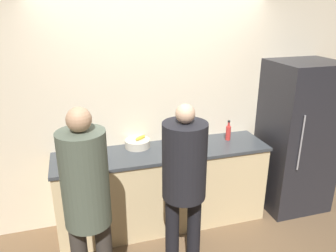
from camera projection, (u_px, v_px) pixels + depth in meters
ground_plane at (172, 239)px, 3.59m from camera, size 14.00×14.00×0.00m
wall_back at (155, 110)px, 3.72m from camera, size 5.20×0.06×2.60m
counter at (163, 187)px, 3.74m from camera, size 2.36×0.62×0.93m
refrigerator at (297, 137)px, 3.97m from camera, size 0.77×0.71×1.83m
person_left at (87, 198)px, 2.44m from camera, size 0.35×0.35×1.77m
person_center at (184, 174)px, 2.89m from camera, size 0.39×0.39×1.66m
fruit_bowl at (138, 143)px, 3.63m from camera, size 0.28×0.28×0.13m
utensil_crock at (90, 150)px, 3.40m from camera, size 0.09×0.09×0.29m
bottle_red at (228, 132)px, 3.81m from camera, size 0.06×0.06×0.24m
cup_black at (176, 143)px, 3.64m from camera, size 0.09×0.09×0.10m
cup_blue at (101, 155)px, 3.36m from camera, size 0.09×0.09×0.08m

